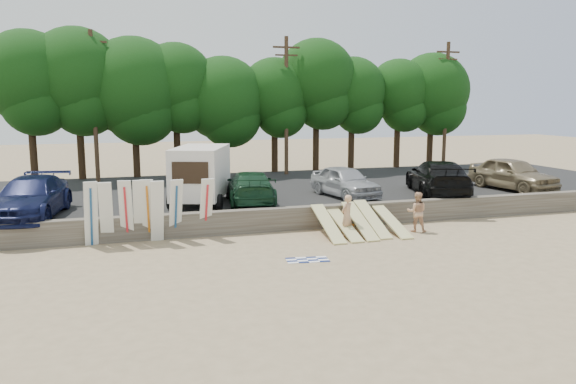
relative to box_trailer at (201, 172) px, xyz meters
name	(u,v)px	position (x,y,z in m)	size (l,w,h in m)	color
ground	(354,243)	(5.06, -6.58, -2.22)	(120.00, 120.00, 0.00)	tan
seawall	(327,216)	(5.06, -3.58, -1.72)	(44.00, 0.50, 1.00)	#6B6356
parking_lot	(280,193)	(5.06, 3.92, -1.87)	(44.00, 14.50, 0.70)	#282828
treeline	(228,86)	(3.46, 11.00, 4.31)	(33.01, 6.33, 9.37)	#382616
utility_poles	(286,103)	(7.06, 9.42, 3.20)	(25.80, 0.26, 9.00)	#473321
box_trailer	(201,172)	(0.00, 0.00, 0.00)	(3.49, 4.74, 2.72)	silver
car_0	(31,198)	(-7.28, -1.11, -0.68)	(2.37, 5.84, 1.69)	#11173E
car_1	(250,187)	(2.31, -0.38, -0.76)	(2.15, 5.28, 1.53)	#143821
car_2	(345,181)	(7.33, -0.10, -0.73)	(1.87, 4.64, 1.58)	#ABACB0
car_3	(438,177)	(12.29, -0.77, -0.63)	(2.50, 6.15, 1.79)	black
car_4	(513,174)	(17.07, -0.63, -0.63)	(2.11, 5.24, 1.79)	#827153
surfboard_upright_0	(91,214)	(-4.79, -4.09, -0.94)	(0.50, 0.06, 2.60)	silver
surfboard_upright_1	(106,213)	(-4.23, -4.03, -0.97)	(0.50, 0.06, 2.60)	silver
surfboard_upright_2	(126,212)	(-3.49, -3.96, -0.95)	(0.50, 0.06, 2.60)	silver
surfboard_upright_3	(140,211)	(-2.96, -3.93, -0.96)	(0.50, 0.06, 2.60)	silver
surfboard_upright_4	(148,210)	(-2.65, -3.97, -0.95)	(0.50, 0.06, 2.60)	silver
surfboard_upright_5	(157,211)	(-2.32, -4.20, -0.97)	(0.50, 0.06, 2.60)	silver
surfboard_upright_6	(176,209)	(-1.58, -3.98, -0.97)	(0.50, 0.06, 2.60)	silver
surfboard_upright_7	(206,208)	(-0.35, -3.93, -0.98)	(0.50, 0.06, 2.60)	silver
surfboard_low_0	(328,224)	(4.45, -5.25, -1.67)	(0.56, 3.00, 0.07)	#D3CB85
surfboard_low_1	(344,225)	(5.21, -5.18, -1.78)	(0.56, 3.00, 0.07)	#D3CB85
surfboard_low_2	(360,221)	(5.89, -5.21, -1.65)	(0.56, 3.00, 0.07)	#D3CB85
surfboard_low_3	(372,219)	(6.55, -5.04, -1.64)	(0.56, 3.00, 0.07)	#D3CB85
surfboard_low_4	(392,221)	(7.37, -5.24, -1.76)	(0.56, 3.00, 0.07)	#D3CB85
beachgoer_a	(347,215)	(5.28, -5.26, -1.37)	(0.62, 0.41, 1.71)	tan
beachgoer_b	(417,212)	(8.42, -5.47, -1.36)	(0.84, 0.65, 1.72)	tan
cooler	(378,226)	(7.00, -4.65, -2.06)	(0.38, 0.30, 0.32)	#258734
gear_bag	(350,226)	(5.91, -4.18, -2.11)	(0.30, 0.25, 0.22)	#C76517
beach_towel	(307,260)	(2.54, -8.27, -2.22)	(1.50, 1.50, 0.00)	white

